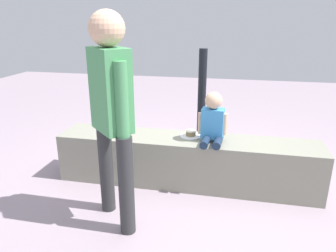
# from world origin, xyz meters

# --- Properties ---
(ground_plane) EXTENTS (12.00, 12.00, 0.00)m
(ground_plane) POSITION_xyz_m (0.00, 0.00, 0.00)
(ground_plane) COLOR #9B8A96
(concrete_ledge) EXTENTS (2.60, 0.45, 0.49)m
(concrete_ledge) POSITION_xyz_m (0.00, 0.00, 0.25)
(concrete_ledge) COLOR gray
(concrete_ledge) RESTS_ON ground_plane
(child_seated) EXTENTS (0.28, 0.32, 0.48)m
(child_seated) POSITION_xyz_m (0.25, -0.04, 0.71)
(child_seated) COLOR #1B2E49
(child_seated) RESTS_ON concrete_ledge
(adult_standing) EXTENTS (0.39, 0.39, 1.69)m
(adult_standing) POSITION_xyz_m (-0.47, -0.75, 1.02)
(adult_standing) COLOR #2C2E2F
(adult_standing) RESTS_ON ground_plane
(cake_plate) EXTENTS (0.22, 0.22, 0.07)m
(cake_plate) POSITION_xyz_m (0.03, 0.06, 0.51)
(cake_plate) COLOR white
(cake_plate) RESTS_ON concrete_ledge
(gift_bag) EXTENTS (0.20, 0.10, 0.31)m
(gift_bag) POSITION_xyz_m (0.72, 0.64, 0.14)
(gift_bag) COLOR gold
(gift_bag) RESTS_ON ground_plane
(railing_post) EXTENTS (0.36, 0.36, 1.25)m
(railing_post) POSITION_xyz_m (0.01, 1.27, 0.48)
(railing_post) COLOR black
(railing_post) RESTS_ON ground_plane
(water_bottle_near_gift) EXTENTS (0.07, 0.07, 0.18)m
(water_bottle_near_gift) POSITION_xyz_m (-0.89, 0.62, 0.08)
(water_bottle_near_gift) COLOR silver
(water_bottle_near_gift) RESTS_ON ground_plane
(party_cup_red) EXTENTS (0.08, 0.08, 0.12)m
(party_cup_red) POSITION_xyz_m (0.54, 0.47, 0.06)
(party_cup_red) COLOR red
(party_cup_red) RESTS_ON ground_plane
(handbag_black_leather) EXTENTS (0.30, 0.14, 0.31)m
(handbag_black_leather) POSITION_xyz_m (-1.15, 1.06, 0.11)
(handbag_black_leather) COLOR black
(handbag_black_leather) RESTS_ON ground_plane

